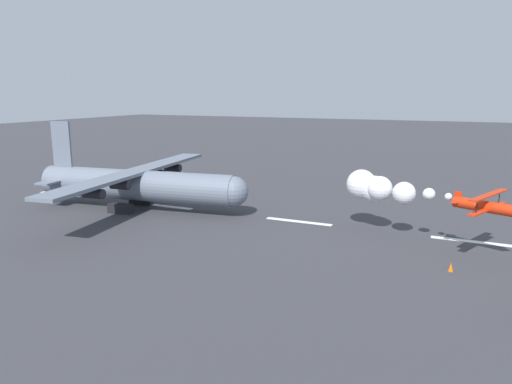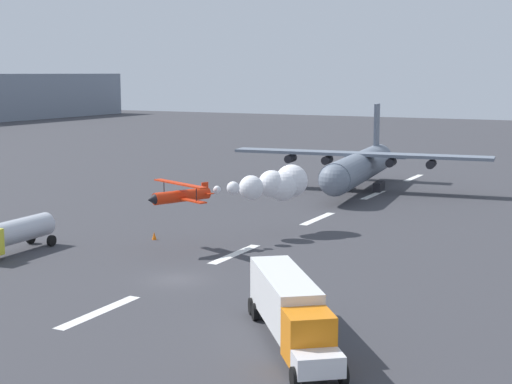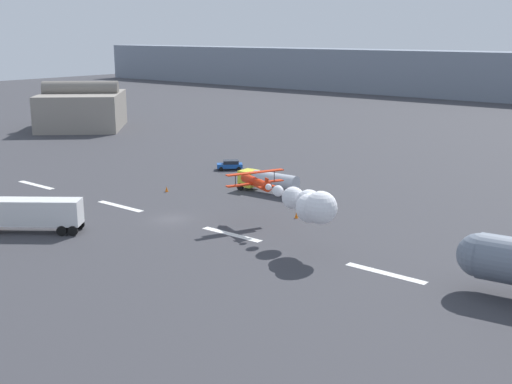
% 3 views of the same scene
% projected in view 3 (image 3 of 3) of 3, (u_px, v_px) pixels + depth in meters
% --- Properties ---
extents(ground_plane, '(440.00, 440.00, 0.00)m').
position_uv_depth(ground_plane, '(172.00, 219.00, 76.43)').
color(ground_plane, '#38383D').
rests_on(ground_plane, ground).
extents(runway_stripe_3, '(8.00, 0.90, 0.01)m').
position_uv_depth(runway_stripe_3, '(36.00, 185.00, 93.50)').
color(runway_stripe_3, white).
rests_on(runway_stripe_3, ground).
extents(runway_stripe_4, '(8.00, 0.90, 0.01)m').
position_uv_depth(runway_stripe_4, '(120.00, 206.00, 82.12)').
color(runway_stripe_4, white).
rests_on(runway_stripe_4, ground).
extents(runway_stripe_5, '(8.00, 0.90, 0.01)m').
position_uv_depth(runway_stripe_5, '(232.00, 234.00, 70.74)').
color(runway_stripe_5, white).
rests_on(runway_stripe_5, ground).
extents(runway_stripe_6, '(8.00, 0.90, 0.01)m').
position_uv_depth(runway_stripe_6, '(385.00, 273.00, 59.37)').
color(runway_stripe_6, white).
rests_on(runway_stripe_6, ground).
extents(stunt_biplane_red, '(17.14, 10.20, 3.44)m').
position_uv_depth(stunt_biplane_red, '(305.00, 202.00, 64.86)').
color(stunt_biplane_red, red).
extents(semi_truck_orange, '(12.33, 10.36, 3.70)m').
position_uv_depth(semi_truck_orange, '(25.00, 213.00, 71.11)').
color(semi_truck_orange, silver).
rests_on(semi_truck_orange, ground).
extents(fuel_tanker_truck, '(9.01, 3.03, 2.90)m').
position_uv_depth(fuel_tanker_truck, '(268.00, 180.00, 88.71)').
color(fuel_tanker_truck, yellow).
rests_on(fuel_tanker_truck, ground).
extents(airport_staff_sedan, '(4.18, 4.08, 1.52)m').
position_uv_depth(airport_staff_sedan, '(230.00, 165.00, 103.74)').
color(airport_staff_sedan, '#194CA5').
rests_on(airport_staff_sedan, ground).
extents(hangar_building, '(26.39, 26.51, 10.70)m').
position_uv_depth(hangar_building, '(82.00, 109.00, 147.31)').
color(hangar_building, gray).
rests_on(hangar_building, ground).
extents(traffic_cone_near, '(0.44, 0.44, 0.75)m').
position_uv_depth(traffic_cone_near, '(167.00, 189.00, 89.50)').
color(traffic_cone_near, orange).
rests_on(traffic_cone_near, ground).
extents(traffic_cone_far, '(0.44, 0.44, 0.75)m').
position_uv_depth(traffic_cone_far, '(296.00, 215.00, 76.83)').
color(traffic_cone_far, orange).
rests_on(traffic_cone_far, ground).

